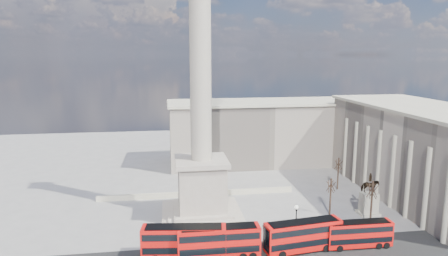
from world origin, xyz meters
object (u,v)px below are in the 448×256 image
victorian_lamp (296,223)px  pedestrian_standing (336,235)px  red_bus_b (219,242)px  red_bus_d (359,234)px  pedestrian_crossing (264,228)px  nelsons_column (201,147)px  equestrian_statue (369,200)px  pedestrian_walking (310,232)px  red_bus_a (185,241)px  red_bus_c (303,235)px

victorian_lamp → pedestrian_standing: size_ratio=4.27×
red_bus_b → red_bus_d: (21.18, 0.21, -0.36)m
pedestrian_crossing → nelsons_column: bearing=32.5°
equestrian_statue → pedestrian_walking: equestrian_statue is taller
red_bus_a → pedestrian_standing: 24.04m
red_bus_c → equestrian_statue: (16.41, 11.57, 0.21)m
equestrian_statue → pedestrian_standing: equestrian_statue is taller
victorian_lamp → pedestrian_walking: size_ratio=4.28×
red_bus_b → victorian_lamp: 11.99m
pedestrian_walking → pedestrian_crossing: (-6.96, 2.25, 0.11)m
red_bus_a → red_bus_d: bearing=5.9°
red_bus_c → victorian_lamp: bearing=109.1°
red_bus_a → equestrian_statue: 35.61m
red_bus_b → red_bus_d: bearing=1.2°
victorian_lamp → pedestrian_standing: victorian_lamp is taller
red_bus_a → pedestrian_walking: bearing=18.4°
nelsons_column → red_bus_c: size_ratio=4.23×
red_bus_a → equestrian_statue: (33.83, 11.13, 0.14)m
nelsons_column → pedestrian_walking: nelsons_column is taller
red_bus_b → victorian_lamp: size_ratio=1.78×
victorian_lamp → nelsons_column: bearing=135.1°
red_bus_b → equestrian_statue: (28.92, 11.80, 0.17)m
red_bus_c → victorian_lamp: victorian_lamp is taller
red_bus_d → pedestrian_walking: red_bus_d is taller
red_bus_c → red_bus_d: 8.68m
red_bus_c → pedestrian_crossing: size_ratio=6.70×
red_bus_d → equestrian_statue: equestrian_statue is taller
red_bus_c → victorian_lamp: (-0.71, 1.41, 1.42)m
nelsons_column → equestrian_statue: (30.09, -2.77, -10.25)m
red_bus_a → pedestrian_standing: red_bus_a is taller
pedestrian_standing → red_bus_a: bearing=9.8°
nelsons_column → red_bus_c: (13.67, -14.34, -10.46)m
nelsons_column → red_bus_c: bearing=-46.4°
nelsons_column → equestrian_statue: nelsons_column is taller
pedestrian_crossing → red_bus_d: bearing=-136.9°
red_bus_d → pedestrian_walking: (-5.92, 4.58, -1.37)m
equestrian_statue → pedestrian_crossing: equestrian_statue is taller
nelsons_column → equestrian_statue: bearing=-5.3°
red_bus_a → red_bus_b: red_bus_a is taller
equestrian_statue → pedestrian_walking: (-13.66, -7.01, -1.90)m
red_bus_d → pedestrian_walking: bearing=142.9°
red_bus_b → pedestrian_crossing: 11.00m
red_bus_b → pedestrian_standing: bearing=9.9°
nelsons_column → red_bus_a: nelsons_column is taller
red_bus_a → pedestrian_standing: size_ratio=7.87×
red_bus_d → equestrian_statue: bearing=56.9°
pedestrian_walking → red_bus_a: bearing=-154.0°
pedestrian_walking → equestrian_statue: bearing=41.6°
victorian_lamp → pedestrian_walking: victorian_lamp is taller
red_bus_a → victorian_lamp: (16.70, 0.97, 1.35)m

